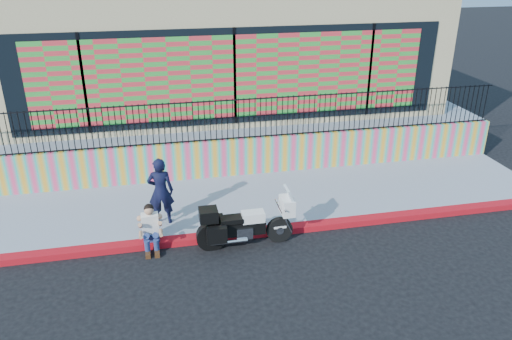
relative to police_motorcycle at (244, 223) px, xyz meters
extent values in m
plane|color=black|center=(0.60, 0.37, -0.57)|extent=(90.00, 90.00, 0.00)
cube|color=#BA0D14|center=(0.60, 0.37, -0.50)|extent=(16.00, 0.30, 0.15)
cube|color=gray|center=(0.60, 2.02, -0.50)|extent=(16.00, 3.00, 0.15)
cube|color=#FF4378|center=(0.60, 3.62, 0.13)|extent=(16.00, 0.20, 1.10)
cube|color=gray|center=(0.60, 8.72, 0.05)|extent=(16.00, 10.00, 1.25)
cube|color=tan|center=(0.60, 8.52, 2.68)|extent=(14.00, 8.00, 4.00)
cube|color=black|center=(0.60, 4.50, 2.28)|extent=(12.60, 0.04, 2.80)
cube|color=red|center=(0.60, 4.47, 2.28)|extent=(11.48, 0.02, 2.40)
cylinder|color=black|center=(0.83, 0.00, -0.27)|extent=(0.61, 0.13, 0.61)
cylinder|color=black|center=(-0.75, 0.00, -0.27)|extent=(0.61, 0.13, 0.61)
cube|color=black|center=(0.04, 0.00, -0.11)|extent=(0.88, 0.26, 0.32)
cube|color=silver|center=(0.00, 0.00, -0.20)|extent=(0.37, 0.32, 0.28)
cube|color=white|center=(0.21, 0.00, 0.15)|extent=(0.51, 0.30, 0.22)
cube|color=black|center=(-0.28, 0.00, 0.13)|extent=(0.51, 0.32, 0.11)
cube|color=white|center=(1.00, 0.00, 0.34)|extent=(0.28, 0.48, 0.39)
cube|color=silver|center=(1.04, 0.00, 0.64)|extent=(0.17, 0.43, 0.31)
cube|color=black|center=(-0.79, 0.00, 0.31)|extent=(0.41, 0.39, 0.28)
cube|color=black|center=(-0.65, -0.28, -0.06)|extent=(0.45, 0.17, 0.37)
cube|color=black|center=(-0.65, 0.28, -0.06)|extent=(0.45, 0.17, 0.37)
cube|color=white|center=(0.83, 0.00, -0.17)|extent=(0.30, 0.15, 0.06)
imported|color=black|center=(-1.78, 1.20, 0.42)|extent=(0.65, 0.47, 1.68)
cube|color=navy|center=(-2.07, 0.43, -0.33)|extent=(0.36, 0.28, 0.18)
cube|color=white|center=(-2.07, 0.39, 0.02)|extent=(0.38, 0.27, 0.54)
sphere|color=tan|center=(-2.07, 0.35, 0.38)|extent=(0.21, 0.21, 0.21)
cube|color=#472814|center=(-2.17, -0.01, -0.52)|extent=(0.11, 0.26, 0.10)
cube|color=#472814|center=(-1.97, -0.01, -0.52)|extent=(0.11, 0.26, 0.10)
camera|label=1|loc=(-1.76, -9.65, 5.67)|focal=35.00mm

